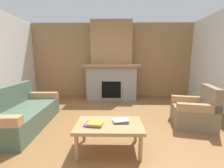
# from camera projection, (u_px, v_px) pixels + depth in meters

# --- Properties ---
(ground) EXTENTS (9.00, 9.00, 0.00)m
(ground) POSITION_uv_depth(u_px,v_px,m) (109.00, 133.00, 2.83)
(ground) COLOR brown
(wall_back_wood_panel) EXTENTS (6.00, 0.12, 2.70)m
(wall_back_wood_panel) POSITION_uv_depth(u_px,v_px,m) (112.00, 61.00, 5.57)
(wall_back_wood_panel) COLOR #997047
(wall_back_wood_panel) RESTS_ON ground
(fireplace) EXTENTS (1.90, 0.82, 2.70)m
(fireplace) POSITION_uv_depth(u_px,v_px,m) (111.00, 66.00, 5.23)
(fireplace) COLOR gray
(fireplace) RESTS_ON ground
(couch) EXTENTS (0.92, 1.84, 0.85)m
(couch) POSITION_uv_depth(u_px,v_px,m) (21.00, 114.00, 3.04)
(couch) COLOR #4C604C
(couch) RESTS_ON ground
(armchair) EXTENTS (0.90, 0.90, 0.85)m
(armchair) POSITION_uv_depth(u_px,v_px,m) (195.00, 112.00, 3.13)
(armchair) COLOR #847056
(armchair) RESTS_ON ground
(coffee_table) EXTENTS (1.00, 0.60, 0.43)m
(coffee_table) POSITION_uv_depth(u_px,v_px,m) (109.00, 127.00, 2.23)
(coffee_table) COLOR tan
(coffee_table) RESTS_ON ground
(book_stack_near_edge) EXTENTS (0.28, 0.23, 0.05)m
(book_stack_near_edge) POSITION_uv_depth(u_px,v_px,m) (94.00, 124.00, 2.17)
(book_stack_near_edge) COLOR #7A3D84
(book_stack_near_edge) RESTS_ON coffee_table
(book_stack_center) EXTENTS (0.27, 0.20, 0.04)m
(book_stack_center) POSITION_uv_depth(u_px,v_px,m) (121.00, 121.00, 2.27)
(book_stack_center) COLOR #2D2D33
(book_stack_center) RESTS_ON coffee_table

